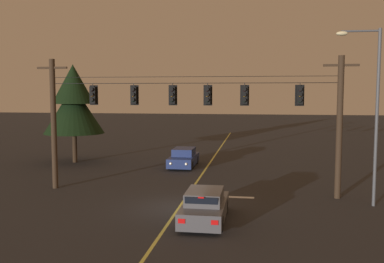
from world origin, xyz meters
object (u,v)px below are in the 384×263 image
object	(u,v)px
traffic_light_leftmost	(93,95)
traffic_light_centre	(172,95)
traffic_light_rightmost	(245,95)
traffic_light_far_right	(300,95)
traffic_light_left_inner	(134,95)
traffic_light_right_inner	(208,95)
street_lamp_corner	(371,102)
tree_verge_near	(74,102)
car_waiting_near_lane	(205,206)
car_oncoming_lead	(184,158)

from	to	relation	value
traffic_light_leftmost	traffic_light_centre	distance (m)	4.59
traffic_light_leftmost	traffic_light_centre	bearing A→B (deg)	0.00
traffic_light_leftmost	traffic_light_rightmost	world-z (taller)	same
traffic_light_leftmost	traffic_light_rightmost	xyz separation A→B (m)	(8.55, 0.00, 0.00)
traffic_light_far_right	traffic_light_rightmost	bearing A→B (deg)	180.00
traffic_light_left_inner	traffic_light_far_right	distance (m)	9.05
traffic_light_left_inner	traffic_light_centre	xyz separation A→B (m)	(2.20, 0.00, 0.00)
traffic_light_right_inner	street_lamp_corner	world-z (taller)	street_lamp_corner
traffic_light_leftmost	traffic_light_left_inner	xyz separation A→B (m)	(2.39, 0.00, 0.00)
traffic_light_left_inner	tree_verge_near	distance (m)	11.82
car_waiting_near_lane	car_oncoming_lead	world-z (taller)	same
traffic_light_far_right	car_oncoming_lead	distance (m)	12.35
tree_verge_near	street_lamp_corner	bearing A→B (deg)	-27.47
traffic_light_leftmost	traffic_light_left_inner	bearing A→B (deg)	0.00
traffic_light_left_inner	car_oncoming_lead	world-z (taller)	traffic_light_left_inner
car_oncoming_lead	street_lamp_corner	size ratio (longest dim) A/B	0.51
traffic_light_rightmost	tree_verge_near	world-z (taller)	tree_verge_near
traffic_light_far_right	street_lamp_corner	size ratio (longest dim) A/B	0.14
tree_verge_near	traffic_light_right_inner	bearing A→B (deg)	-37.51
traffic_light_centre	traffic_light_rightmost	size ratio (longest dim) A/B	1.00
traffic_light_right_inner	traffic_light_rightmost	world-z (taller)	same
car_oncoming_lead	traffic_light_centre	bearing A→B (deg)	-84.32
traffic_light_rightmost	street_lamp_corner	xyz separation A→B (m)	(6.15, -1.32, -0.29)
traffic_light_centre	traffic_light_right_inner	xyz separation A→B (m)	(1.95, 0.00, 0.00)
traffic_light_leftmost	traffic_light_centre	xyz separation A→B (m)	(4.59, 0.00, 0.00)
traffic_light_rightmost	car_waiting_near_lane	xyz separation A→B (m)	(-1.51, -5.07, -4.80)
traffic_light_right_inner	car_oncoming_lead	world-z (taller)	traffic_light_right_inner
traffic_light_leftmost	tree_verge_near	world-z (taller)	tree_verge_near
traffic_light_centre	traffic_light_right_inner	world-z (taller)	same
traffic_light_leftmost	car_oncoming_lead	distance (m)	10.38
street_lamp_corner	traffic_light_left_inner	bearing A→B (deg)	173.86
traffic_light_leftmost	car_waiting_near_lane	distance (m)	9.92
traffic_light_right_inner	traffic_light_left_inner	bearing A→B (deg)	180.00
car_waiting_near_lane	street_lamp_corner	size ratio (longest dim) A/B	0.50
car_waiting_near_lane	traffic_light_left_inner	bearing A→B (deg)	132.47
traffic_light_leftmost	traffic_light_far_right	distance (m)	11.44
traffic_light_centre	car_waiting_near_lane	world-z (taller)	traffic_light_centre
traffic_light_right_inner	car_oncoming_lead	distance (m)	10.07
traffic_light_left_inner	car_waiting_near_lane	size ratio (longest dim) A/B	0.28
traffic_light_left_inner	tree_verge_near	xyz separation A→B (m)	(-7.60, 9.02, -0.65)
traffic_light_centre	street_lamp_corner	xyz separation A→B (m)	(10.10, -1.32, -0.29)
traffic_light_right_inner	tree_verge_near	distance (m)	14.84
tree_verge_near	traffic_light_centre	bearing A→B (deg)	-42.63
car_waiting_near_lane	traffic_light_right_inner	bearing A→B (deg)	95.52
traffic_light_far_right	tree_verge_near	bearing A→B (deg)	151.55
traffic_light_right_inner	car_oncoming_lead	xyz separation A→B (m)	(-2.79, 8.40, -4.80)
traffic_light_centre	traffic_light_rightmost	world-z (taller)	same
traffic_light_centre	traffic_light_far_right	bearing A→B (deg)	0.00
traffic_light_left_inner	car_waiting_near_lane	world-z (taller)	traffic_light_left_inner
traffic_light_leftmost	traffic_light_right_inner	size ratio (longest dim) A/B	1.00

